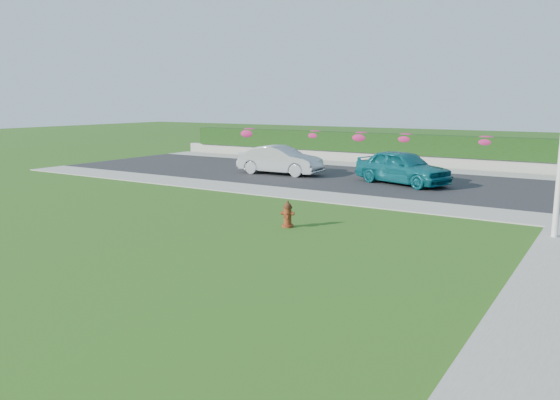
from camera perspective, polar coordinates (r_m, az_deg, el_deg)
The scene contains 15 objects.
ground at distance 12.08m, azimuth -9.02°, elevation -6.71°, with size 120.00×120.00×0.00m, color black.
street_far at distance 26.18m, azimuth 3.00°, elevation 2.65°, with size 26.00×8.00×0.04m, color black.
sidewalk_right at distance 7.53m, azimuth 24.56°, elevation -18.31°, with size 2.00×20.00×0.04m, color gray.
sidewalk_far at distance 22.59m, azimuth -5.46°, elevation 1.39°, with size 24.00×2.00×0.04m, color gray.
sidewalk_beyond at distance 29.17m, azimuth 14.75°, elevation 3.12°, with size 34.00×2.00×0.04m, color gray.
retaining_wall at distance 30.57m, azimuth 15.64°, elevation 3.92°, with size 34.00×0.40×0.60m, color gray.
hedge at distance 30.59m, azimuth 15.77°, elevation 5.52°, with size 32.00×0.90×1.10m, color black.
fire_hydrant at distance 15.33m, azimuth 0.80°, elevation -1.55°, with size 0.39×0.37×0.75m.
sedan_teal at distance 23.56m, azimuth 12.67°, elevation 3.37°, with size 1.70×4.23×1.44m, color #0D5B66.
sedan_silver at distance 26.14m, azimuth 0.01°, elevation 4.19°, with size 1.43×4.11×1.35m, color #9FA2A6.
flower_clump_a at distance 35.82m, azimuth -3.19°, elevation 6.96°, with size 1.45×0.93×0.72m, color #AB1D58.
flower_clump_b at distance 33.24m, azimuth 3.71°, elevation 6.76°, with size 1.26×0.81×0.63m, color #AB1D58.
flower_clump_c at distance 31.92m, azimuth 8.47°, elevation 6.48°, with size 1.37×0.88×0.68m, color #AB1D58.
flower_clump_d at distance 30.94m, azimuth 13.03°, elevation 6.24°, with size 1.29×0.83×0.64m, color #AB1D58.
flower_clump_e at distance 29.81m, azimuth 20.74°, elevation 5.70°, with size 1.26×0.81×0.63m, color #AB1D58.
Camera 1 is at (7.68, -8.63, 3.51)m, focal length 35.00 mm.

